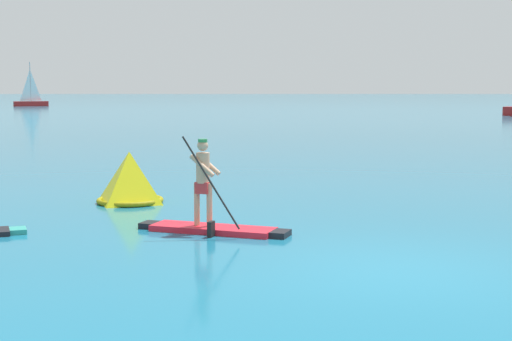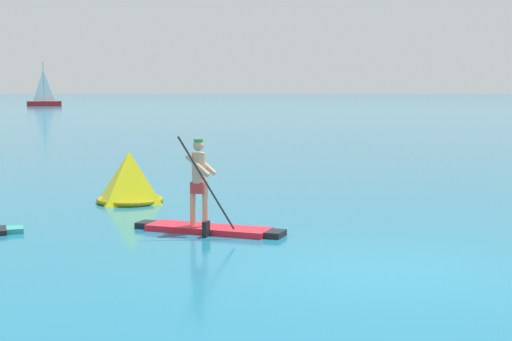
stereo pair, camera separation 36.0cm
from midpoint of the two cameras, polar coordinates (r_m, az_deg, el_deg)
name	(u,v)px [view 1 (the left image)]	position (r m, az deg, el deg)	size (l,w,h in m)	color
ground	(398,270)	(11.82, 9.72, -7.35)	(440.00, 440.00, 0.00)	#196B8C
paddleboarder_mid_center	(210,213)	(14.53, -4.17, -3.21)	(2.98, 1.46, 1.89)	red
race_marker_buoy	(129,180)	(18.34, -10.04, -0.71)	(1.79, 1.79, 1.23)	yellow
sailboat_left_horizon	(30,100)	(104.34, -16.67, 5.11)	(4.41, 2.63, 5.75)	#A51E1E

